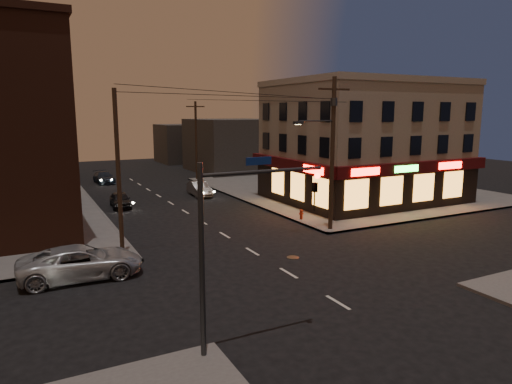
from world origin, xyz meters
TOP-DOWN VIEW (x-y plane):
  - ground at (0.00, 0.00)m, footprint 120.00×120.00m
  - sidewalk_ne at (18.00, 19.00)m, footprint 24.00×28.00m
  - pizza_building at (15.93, 13.43)m, footprint 15.85×12.85m
  - bg_building_ne_a at (14.00, 38.00)m, footprint 10.00×12.00m
  - bg_building_nw at (-13.00, 42.00)m, footprint 9.00×10.00m
  - bg_building_ne_b at (12.00, 52.00)m, footprint 8.00×8.00m
  - utility_pole_main at (6.68, 5.80)m, footprint 4.20×0.44m
  - utility_pole_far at (6.80, 32.00)m, footprint 0.26×0.26m
  - utility_pole_west at (-6.80, 6.50)m, footprint 0.24×0.24m
  - traffic_signal at (-5.57, -5.60)m, footprint 4.49×0.32m
  - suv_cross at (-9.21, 4.00)m, footprint 5.80×2.86m
  - sedan_near at (-4.29, 20.15)m, footprint 1.77×3.86m
  - sedan_mid at (3.51, 22.24)m, footprint 1.75×4.31m
  - sedan_far at (-3.32, 34.68)m, footprint 2.00×4.53m
  - fire_hydrant at (6.55, 9.02)m, footprint 0.33×0.33m

SIDE VIEW (x-z plane):
  - ground at x=0.00m, z-range 0.00..0.00m
  - sidewalk_ne at x=18.00m, z-range 0.00..0.15m
  - fire_hydrant at x=6.55m, z-range 0.18..0.93m
  - sedan_near at x=-4.29m, z-range 0.00..1.29m
  - sedan_far at x=-3.32m, z-range 0.00..1.29m
  - sedan_mid at x=3.51m, z-range 0.00..1.39m
  - suv_cross at x=-9.21m, z-range 0.00..1.58m
  - bg_building_ne_b at x=12.00m, z-range 0.00..6.00m
  - bg_building_ne_a at x=14.00m, z-range 0.00..7.00m
  - bg_building_nw at x=-13.00m, z-range 0.00..8.00m
  - traffic_signal at x=-5.57m, z-range 0.92..7.39m
  - utility_pole_far at x=6.80m, z-range 0.15..9.15m
  - utility_pole_west at x=-6.80m, z-range 0.15..9.15m
  - pizza_building at x=15.93m, z-range 0.10..10.60m
  - utility_pole_main at x=6.68m, z-range 0.76..10.76m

